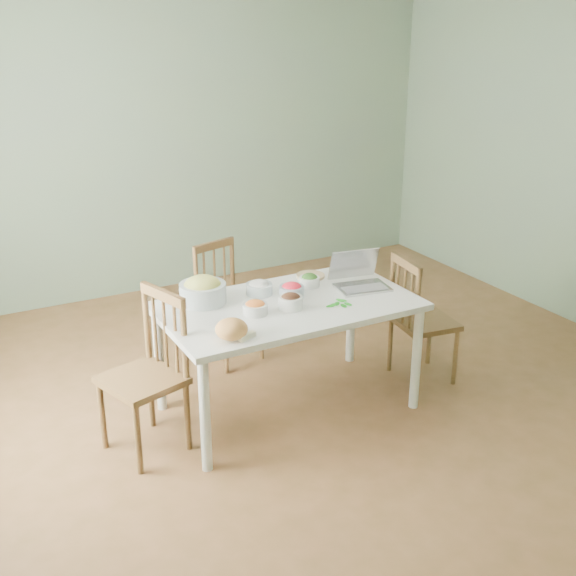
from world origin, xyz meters
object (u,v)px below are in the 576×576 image
bread_boule (232,329)px  bowl_squash (203,290)px  chair_far (230,304)px  dining_table (288,357)px  laptop (363,272)px  chair_right (424,319)px  chair_left (142,376)px

bread_boule → bowl_squash: bowl_squash is taller
bread_boule → bowl_squash: 0.57m
chair_far → bowl_squash: bowl_squash is taller
dining_table → bowl_squash: 0.69m
laptop → bread_boule: bearing=-154.8°
dining_table → laptop: size_ratio=4.71×
bread_boule → chair_right: bearing=8.5°
bowl_squash → laptop: laptop is taller
bread_boule → chair_left: bearing=146.3°
laptop → chair_far: bearing=134.4°
dining_table → bread_boule: bread_boule is taller
chair_far → laptop: laptop is taller
laptop → chair_left: bearing=-170.2°
dining_table → bowl_squash: bearing=150.4°
chair_left → bread_boule: size_ratio=5.28×
dining_table → chair_left: 0.96m
chair_far → bowl_squash: 0.80m
bread_boule → laptop: size_ratio=0.54×
bowl_squash → bread_boule: bearing=-96.3°
dining_table → bread_boule: bearing=-149.4°
bread_boule → laptop: (1.06, 0.30, 0.05)m
dining_table → chair_far: chair_far is taller
chair_far → chair_left: 1.25m
chair_left → laptop: size_ratio=2.87×
dining_table → chair_right: size_ratio=1.75×
bread_boule → bowl_squash: size_ratio=0.63×
chair_far → laptop: size_ratio=2.61×
chair_right → chair_left: bearing=95.9°
bread_boule → bowl_squash: (0.06, 0.57, 0.02)m
dining_table → chair_far: size_ratio=1.80×
bread_boule → dining_table: bearing=30.6°
chair_right → bread_boule: bearing=106.2°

